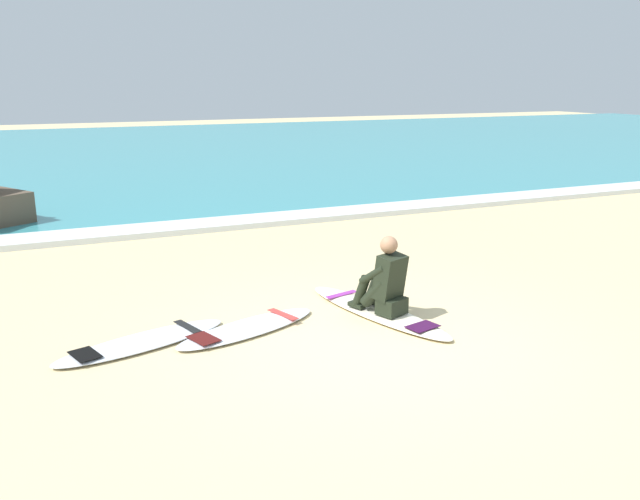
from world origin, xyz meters
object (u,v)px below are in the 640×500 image
Objects in this scene: surfboard_spare_near at (248,328)px; surfer_seated at (385,283)px; surfboard_main at (377,311)px; surfboard_spare_far at (142,342)px.

surfer_seated is at bearing -8.11° from surfboard_spare_near.
surfer_seated reaches higher than surfboard_main.
surfboard_main is 1.28× the size of surfboard_spare_near.
surfer_seated is (0.02, -0.14, 0.40)m from surfboard_main.
surfer_seated is 2.87m from surfboard_spare_far.
surfer_seated is 1.72m from surfboard_spare_near.
surfboard_spare_far is at bearing 176.84° from surfboard_spare_near.
surfboard_main is 1.63m from surfboard_spare_near.
surfer_seated reaches higher than surfboard_spare_near.
surfboard_main is 0.42m from surfer_seated.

